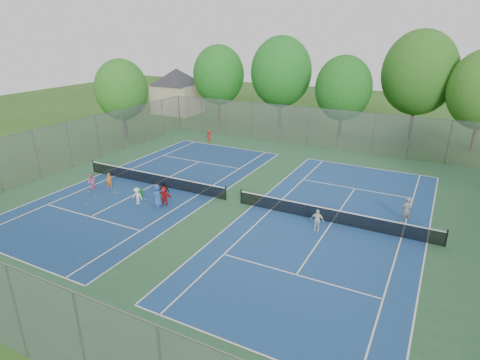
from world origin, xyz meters
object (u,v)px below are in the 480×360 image
object	(u,v)px
ball_hopper	(140,193)
instructor	(406,210)
net_left	(154,179)
net_right	(332,216)
ball_crate	(147,175)

from	to	relation	value
ball_hopper	instructor	bearing A→B (deg)	14.47
net_left	ball_hopper	size ratio (longest dim) A/B	21.34
instructor	net_right	bearing A→B (deg)	-11.53
ball_crate	ball_hopper	xyz separation A→B (m)	(2.26, -3.48, 0.17)
net_left	ball_hopper	world-z (taller)	net_left
instructor	ball_hopper	bearing A→B (deg)	-25.25
net_left	ball_crate	distance (m)	2.03
net_left	net_right	size ratio (longest dim) A/B	1.00
ball_crate	ball_hopper	size ratio (longest dim) A/B	0.52
ball_crate	net_left	bearing A→B (deg)	-34.53
net_left	net_right	bearing A→B (deg)	0.00
net_left	ball_crate	bearing A→B (deg)	145.47
ball_crate	net_right	bearing A→B (deg)	-4.16
net_right	ball_crate	distance (m)	15.70
net_right	net_left	bearing A→B (deg)	180.00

